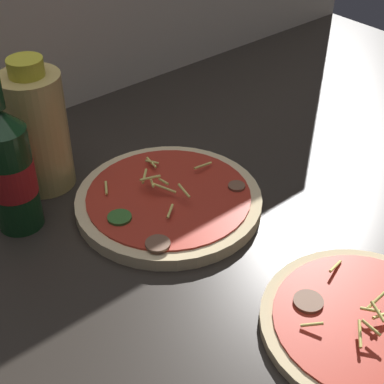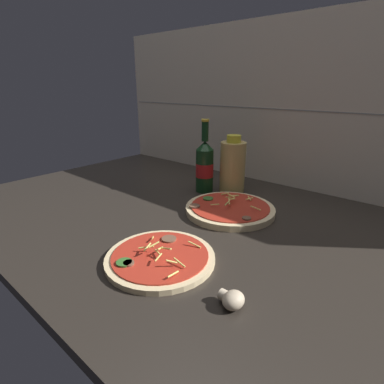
{
  "view_description": "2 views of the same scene",
  "coord_description": "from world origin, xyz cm",
  "views": [
    {
      "loc": [
        -38.25,
        -41.56,
        53.94
      ],
      "look_at": [
        -1.32,
        2.33,
        11.04
      ],
      "focal_mm": 55.0,
      "sensor_mm": 36.0,
      "label": 1
    },
    {
      "loc": [
        45.71,
        -58.63,
        38.2
      ],
      "look_at": [
        -6.46,
        2.34,
        9.33
      ],
      "focal_mm": 28.0,
      "sensor_mm": 36.0,
      "label": 2
    }
  ],
  "objects": [
    {
      "name": "pizza_near",
      "position": [
        4.35,
        -20.83,
        3.26
      ],
      "size": [
        23.53,
        23.53,
        4.68
      ],
      "color": "beige",
      "rests_on": "counter_slab"
    },
    {
      "name": "pizza_far",
      "position": [
        1.27,
        10.5,
        3.55
      ],
      "size": [
        26.14,
        26.14,
        4.56
      ],
      "color": "beige",
      "rests_on": "counter_slab"
    },
    {
      "name": "counter_slab",
      "position": [
        0.0,
        0.0,
        1.25
      ],
      "size": [
        160.0,
        90.0,
        2.5
      ],
      "color": "#28231E",
      "rests_on": "ground"
    },
    {
      "name": "beer_bottle",
      "position": [
        -16.31,
        20.56,
        11.72
      ],
      "size": [
        6.15,
        6.15,
        25.03
      ],
      "color": "#143819",
      "rests_on": "counter_slab"
    },
    {
      "name": "oil_bottle",
      "position": [
        -9.03,
        27.02,
        11.57
      ],
      "size": [
        8.78,
        8.78,
        19.72
      ],
      "color": "#D6B766",
      "rests_on": "counter_slab"
    }
  ]
}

